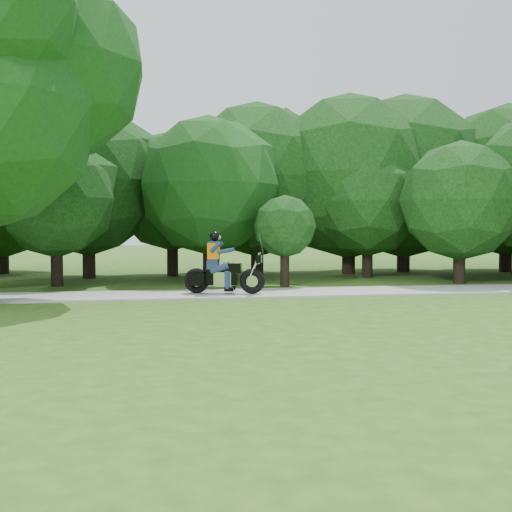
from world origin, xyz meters
name	(u,v)px	position (x,y,z in m)	size (l,w,h in m)	color
ground	(502,341)	(0.00, 0.00, 0.00)	(100.00, 100.00, 0.00)	#2E5518
walkway	(357,291)	(0.00, 8.00, 0.03)	(60.00, 2.20, 0.06)	#A2A29D
tree_line	(341,184)	(1.50, 14.62, 3.66)	(39.37, 12.77, 7.52)	black
touring_motorcycle	(219,271)	(-4.19, 7.85, 0.71)	(2.32, 1.13, 1.79)	black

